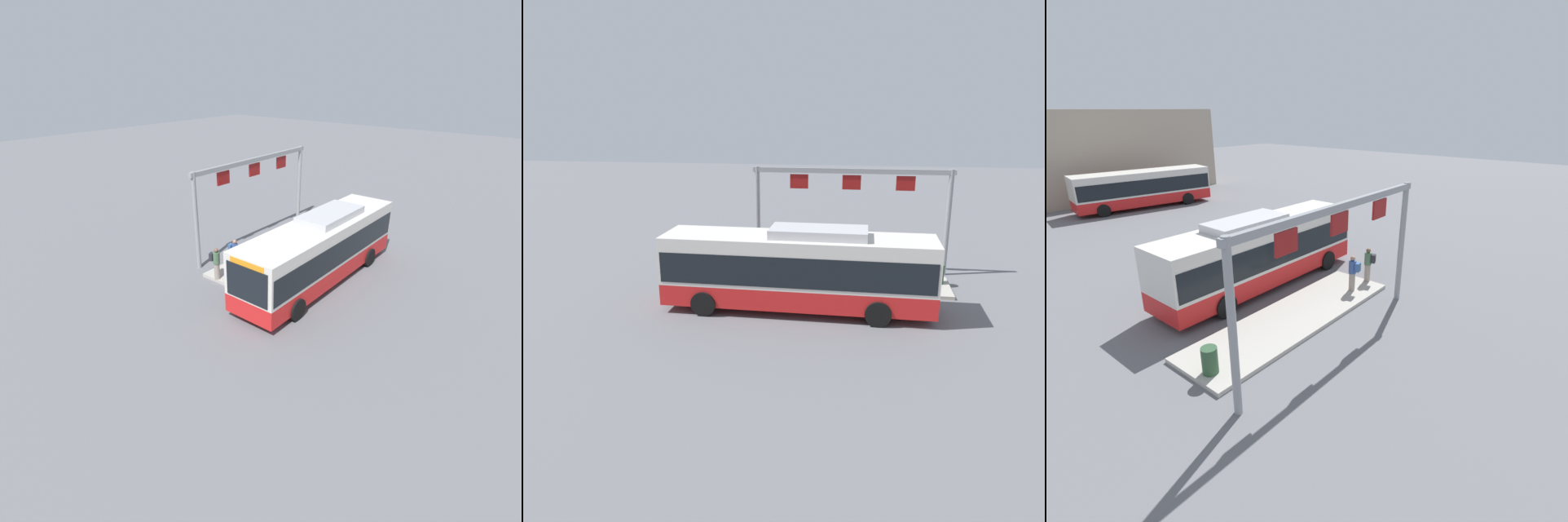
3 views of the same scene
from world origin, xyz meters
The scene contains 7 objects.
ground_plane centered at (0.00, 0.00, 0.00)m, with size 120.00×120.00×0.00m, color slate.
platform_curb centered at (-1.58, -3.44, 0.08)m, with size 10.00×2.80×0.16m, color #B2ADA3.
bus_main centered at (-0.01, 0.00, 1.81)m, with size 10.88×2.76×3.46m.
person_boarding centered at (3.32, -3.90, 1.05)m, with size 0.47×0.59×1.67m.
person_waiting_near centered at (1.94, -3.92, 1.05)m, with size 0.39×0.56×1.67m.
platform_sign_gantry centered at (-1.90, -5.75, 3.78)m, with size 9.80×0.24×5.20m.
trash_bin centered at (-6.07, -3.85, 0.61)m, with size 0.52×0.52×0.90m, color #2D5133.
Camera 2 is at (-2.37, 19.22, 7.76)m, focal length 34.81 mm.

